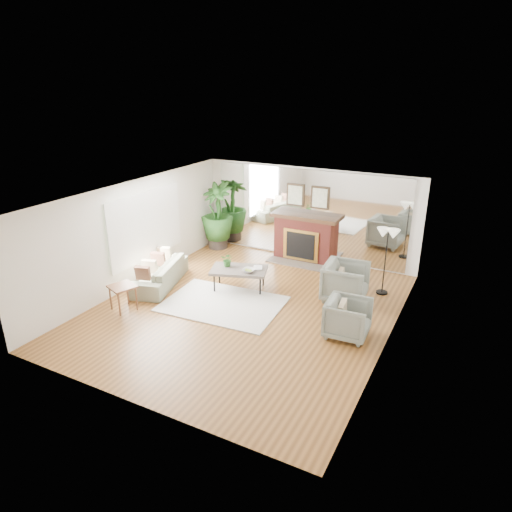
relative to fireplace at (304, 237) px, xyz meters
The scene contains 18 objects.
ground 3.33m from the fireplace, 90.00° to the right, with size 7.00×7.00×0.00m, color brown.
wall_left 4.46m from the fireplace, 132.54° to the right, with size 0.02×7.00×2.50m, color silver.
wall_right 4.46m from the fireplace, 47.46° to the right, with size 0.02×7.00×2.50m, color silver.
wall_back 0.63m from the fireplace, 90.00° to the left, with size 6.00×0.02×2.50m, color silver.
mirror_panel 0.63m from the fireplace, 90.00° to the left, with size 5.40×0.04×2.40m, color silver.
window_panel 4.17m from the fireplace, 135.99° to the right, with size 0.04×2.40×1.50m, color #B2E09E.
fireplace is the anchor object (origin of this frame).
area_rug 3.42m from the fireplace, 99.48° to the right, with size 2.53×1.81×0.03m, color silver.
coffee_table 2.53m from the fireplace, 104.41° to the right, with size 1.47×1.13×0.52m.
sofa 3.97m from the fireplace, 128.34° to the right, with size 1.96×0.77×0.57m, color gray.
armchair_back 2.54m from the fireplace, 46.23° to the right, with size 0.92×0.95×0.87m, color gray.
armchair_front 4.03m from the fireplace, 55.72° to the right, with size 0.80×0.82×0.75m, color gray.
side_table 5.06m from the fireplace, 117.11° to the right, with size 0.64×0.64×0.57m.
potted_ficus 2.64m from the fireplace, behind, with size 1.06×1.06×1.94m.
floor_lamp 2.75m from the fireplace, 24.57° to the right, with size 0.51×0.28×1.57m.
tabletop_plant 2.60m from the fireplace, 111.26° to the right, with size 0.30×0.26×0.33m, color #316123.
fruit_bowl 2.53m from the fireplace, 97.80° to the right, with size 0.28×0.28×0.07m, color brown.
book 2.27m from the fireplace, 98.83° to the right, with size 0.20×0.28×0.02m, color brown.
Camera 1 is at (4.26, -7.70, 4.62)m, focal length 32.00 mm.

